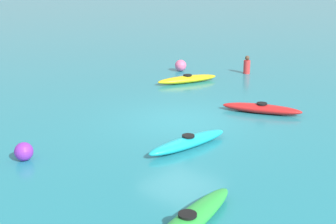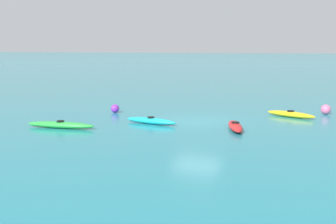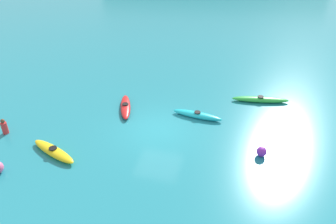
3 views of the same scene
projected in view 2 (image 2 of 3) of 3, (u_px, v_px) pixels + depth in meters
The scene contains 7 objects.
ground_plane at pixel (197, 121), 23.09m from camera, with size 600.00×600.00×0.00m, color teal.
kayak_yellow at pixel (291, 114), 24.38m from camera, with size 2.93×1.71×0.37m.
kayak_cyan at pixel (151, 121), 22.19m from camera, with size 2.95×0.95×0.37m.
kayak_green at pixel (61, 125), 21.01m from camera, with size 3.51×1.08×0.37m.
kayak_red at pixel (235, 126), 20.65m from camera, with size 1.53×2.83×0.37m.
buoy_pink at pixel (326, 109), 25.37m from camera, with size 0.58×0.58×0.58m, color pink.
buoy_purple at pixel (115, 109), 26.01m from camera, with size 0.50×0.50×0.50m, color purple.
Camera 2 is at (-7.32, 21.63, 3.81)m, focal length 46.98 mm.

